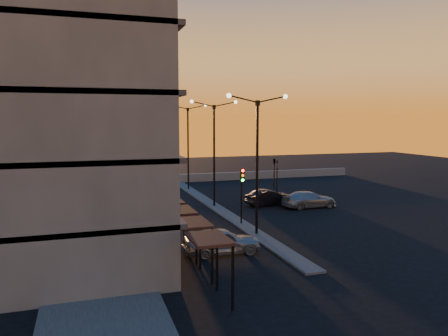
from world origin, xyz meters
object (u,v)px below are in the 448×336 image
Objects in this scene: traffic_light_main at (242,187)px; car_hatchback at (222,241)px; car_wagon at (309,199)px; streetlamp_mid at (214,145)px; car_sedan at (269,197)px.

car_hatchback is (-3.50, -6.10, -2.12)m from traffic_light_main.
traffic_light_main is 9.35m from car_wagon.
streetlamp_mid is 2.20× the size of car_sedan.
traffic_light_main is at bearing -90.00° from streetlamp_mid.
car_hatchback is 1.04× the size of car_sedan.
streetlamp_mid is 7.62m from traffic_light_main.
streetlamp_mid reaches higher than car_sedan.
traffic_light_main is 0.86× the size of car_wagon.
car_sedan is (8.49, 12.48, -0.05)m from car_hatchback.
traffic_light_main is 8.39m from car_sedan.
traffic_light_main is 0.98× the size of car_sedan.
traffic_light_main reaches higher than car_wagon.
car_hatchback is 15.53m from car_wagon.
car_sedan is at bearing -32.65° from car_hatchback.
car_hatchback is 15.10m from car_sedan.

